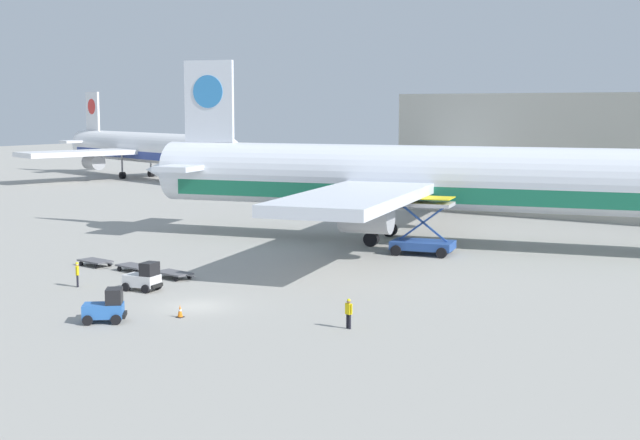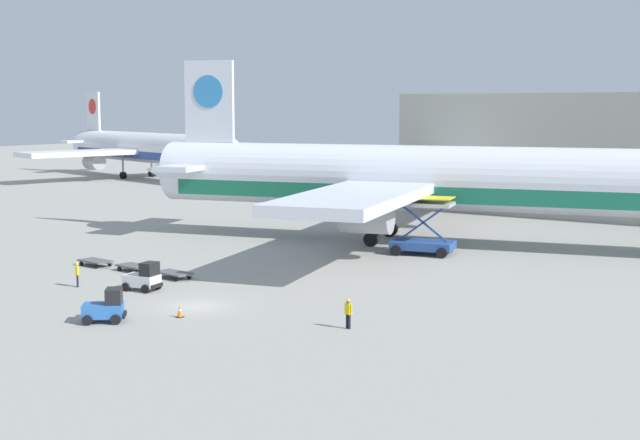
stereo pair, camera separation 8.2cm
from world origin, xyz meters
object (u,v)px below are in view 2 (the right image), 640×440
Objects in this scene: baggage_dolly_second at (134,266)px; baggage_dolly_third at (174,273)px; airplane_main at (417,180)px; ground_crew_far at (77,272)px; baggage_dolly_lead at (95,261)px; ground_crew_near at (348,311)px; airplane_distant at (146,149)px; traffic_cone_near at (180,311)px; scissor_lift_loader at (423,232)px; baggage_tug_mid at (144,278)px; baggage_tug_far at (106,307)px.

baggage_dolly_third is (4.49, -0.44, 0.00)m from baggage_dolly_second.
airplane_main reaches higher than ground_crew_far.
baggage_dolly_lead is 2.16× the size of ground_crew_near.
airplane_distant reaches higher than ground_crew_far.
scissor_lift_loader is at bearing 86.68° from traffic_cone_near.
ground_crew_far is at bearing -113.94° from baggage_dolly_third.
airplane_distant reaches higher than traffic_cone_near.
ground_crew_near reaches higher than baggage_dolly_second.
baggage_dolly_second is 16.00m from traffic_cone_near.
airplane_distant is at bearing 135.97° from scissor_lift_loader.
airplane_distant is 91.99m from baggage_dolly_third.
baggage_dolly_second is (4.20, 0.07, 0.00)m from baggage_dolly_lead.
baggage_tug_mid is 4.53m from baggage_dolly_third.
ground_crew_near is (12.63, 6.54, 0.15)m from baggage_tug_far.
ground_crew_near is at bearing -13.47° from baggage_tug_mid.
scissor_lift_loader is 27.18m from baggage_dolly_lead.
airplane_main is at bearing -13.20° from airplane_distant.
baggage_dolly_second is 2.13× the size of ground_crew_far.
traffic_cone_near is (12.13, -2.77, -0.66)m from ground_crew_far.
traffic_cone_near is at bearing -38.95° from baggage_dolly_third.
baggage_dolly_second is at bearing -141.25° from scissor_lift_loader.
baggage_dolly_lead is 2.13× the size of ground_crew_far.
baggage_tug_mid is at bearing 81.36° from baggage_tug_far.
traffic_cone_near is (74.53, -72.74, -4.82)m from airplane_distant.
baggage_dolly_lead is 4.20m from baggage_dolly_second.
ground_crew_far reaches higher than traffic_cone_near.
airplane_main reaches higher than baggage_dolly_third.
baggage_tug_far reaches higher than traffic_cone_near.
baggage_dolly_lead is 4.90× the size of traffic_cone_near.
scissor_lift_loader is 1.53× the size of baggage_dolly_lead.
airplane_main is at bearing 124.76° from ground_crew_near.
baggage_tug_mid is at bearing -169.86° from ground_crew_near.
airplane_main is 9.89× the size of scissor_lift_loader.
baggage_dolly_third is at bearing 0.93° from baggage_dolly_second.
ground_crew_near is at bearing -83.16° from airplane_main.
traffic_cone_near is at bearing -29.38° from airplane_distant.
scissor_lift_loader is at bearing 52.18° from baggage_dolly_lead.
baggage_dolly_lead is (57.23, -63.63, -4.81)m from airplane_distant.
ground_crew_far reaches higher than baggage_dolly_lead.
baggage_dolly_third is at bearing 4.11° from baggage_dolly_lead.
airplane_main is at bearing 64.26° from baggage_dolly_lead.
ground_crew_far is (-21.99, -0.50, 0.02)m from ground_crew_near.
airplane_main reaches higher than traffic_cone_near.
baggage_dolly_second is 6.53m from ground_crew_far.
baggage_dolly_second is 4.51m from baggage_dolly_third.
airplane_distant reaches higher than scissor_lift_loader.
baggage_dolly_second is (-11.38, -24.63, -5.45)m from airplane_main.
traffic_cone_near is at bearing 10.34° from baggage_tug_far.
airplane_main is at bearing 71.70° from baggage_dolly_second.
traffic_cone_near is (13.10, -9.19, -0.01)m from baggage_dolly_second.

